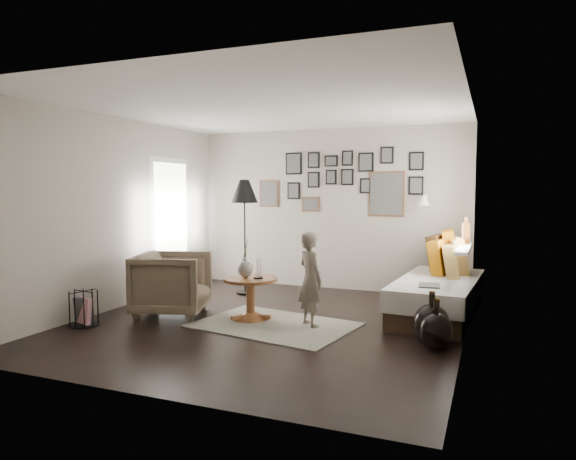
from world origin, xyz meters
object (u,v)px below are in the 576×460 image
at_px(daybed, 439,289).
at_px(armchair, 172,284).
at_px(vase, 245,266).
at_px(demijohn_large, 431,325).
at_px(magazine_basket, 84,309).
at_px(pedestal_table, 250,300).
at_px(demijohn_small, 436,330).
at_px(child, 311,279).
at_px(floor_lamp, 244,196).

distance_m(daybed, armchair, 3.46).
xyz_separation_m(vase, demijohn_large, (2.30, -0.28, -0.45)).
distance_m(vase, magazine_basket, 1.99).
relative_size(vase, demijohn_large, 0.84).
height_order(pedestal_table, magazine_basket, pedestal_table).
height_order(demijohn_small, child, child).
bearing_deg(armchair, demijohn_small, -111.84).
relative_size(daybed, magazine_basket, 5.41).
bearing_deg(demijohn_small, armchair, 176.04).
height_order(pedestal_table, floor_lamp, floor_lamp).
xyz_separation_m(vase, magazine_basket, (-1.64, -1.01, -0.47)).
bearing_deg(demijohn_small, magazine_basket, -171.24).
xyz_separation_m(vase, floor_lamp, (-0.70, 1.39, 0.86)).
height_order(daybed, demijohn_large, daybed).
distance_m(vase, demijohn_small, 2.44).
xyz_separation_m(pedestal_table, child, (0.80, -0.01, 0.32)).
distance_m(armchair, floor_lamp, 1.94).
xyz_separation_m(armchair, magazine_basket, (-0.67, -0.85, -0.20)).
bearing_deg(demijohn_small, daybed, 94.45).
distance_m(daybed, demijohn_small, 1.53).
distance_m(armchair, magazine_basket, 1.10).
distance_m(pedestal_table, demijohn_small, 2.31).
relative_size(demijohn_small, child, 0.46).
relative_size(floor_lamp, magazine_basket, 4.28).
bearing_deg(demijohn_small, child, 166.18).
bearing_deg(magazine_basket, demijohn_small, 8.76).
bearing_deg(magazine_basket, pedestal_table, 30.00).
distance_m(pedestal_table, floor_lamp, 2.06).
relative_size(daybed, demijohn_small, 4.33).
relative_size(armchair, child, 0.79).
height_order(daybed, child, child).
xyz_separation_m(demijohn_small, child, (-1.48, 0.36, 0.37)).
distance_m(demijohn_large, demijohn_small, 0.14).
distance_m(demijohn_small, child, 1.57).
bearing_deg(vase, armchair, -170.14).
relative_size(pedestal_table, floor_lamp, 0.38).
xyz_separation_m(vase, armchair, (-0.97, -0.17, -0.27)).
height_order(armchair, demijohn_large, armchair).
height_order(pedestal_table, daybed, daybed).
bearing_deg(pedestal_table, vase, 165.96).
relative_size(daybed, child, 1.99).
bearing_deg(floor_lamp, vase, -63.23).
bearing_deg(armchair, demijohn_large, -109.81).
height_order(pedestal_table, child, child).
height_order(armchair, floor_lamp, floor_lamp).
bearing_deg(magazine_basket, child, 21.25).
distance_m(vase, demijohn_large, 2.36).
bearing_deg(demijohn_small, demijohn_large, 116.28).
xyz_separation_m(daybed, demijohn_large, (0.06, -1.40, -0.11)).
bearing_deg(floor_lamp, daybed, -5.14).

